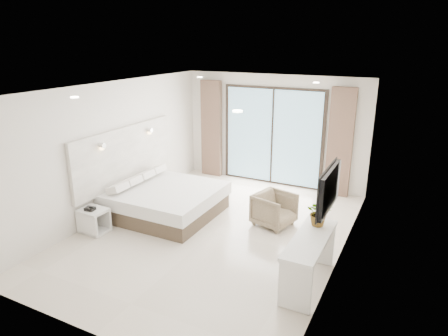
% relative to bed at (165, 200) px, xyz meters
% --- Properties ---
extents(ground, '(6.20, 6.20, 0.00)m').
position_rel_bed_xyz_m(ground, '(1.28, -0.27, -0.30)').
color(ground, beige).
rests_on(ground, ground).
extents(room_shell, '(4.62, 6.22, 2.72)m').
position_rel_bed_xyz_m(room_shell, '(1.08, 0.49, 1.28)').
color(room_shell, silver).
rests_on(room_shell, ground).
extents(bed, '(2.05, 1.95, 0.71)m').
position_rel_bed_xyz_m(bed, '(0.00, 0.00, 0.00)').
color(bed, brown).
rests_on(bed, ground).
extents(nightstand, '(0.52, 0.44, 0.46)m').
position_rel_bed_xyz_m(nightstand, '(-0.74, -1.28, -0.07)').
color(nightstand, white).
rests_on(nightstand, ground).
extents(phone, '(0.19, 0.16, 0.06)m').
position_rel_bed_xyz_m(phone, '(-0.75, -1.33, 0.19)').
color(phone, black).
rests_on(phone, nightstand).
extents(console_desk, '(0.47, 1.49, 0.77)m').
position_rel_bed_xyz_m(console_desk, '(3.32, -1.13, 0.25)').
color(console_desk, white).
rests_on(console_desk, ground).
extents(plant, '(0.49, 0.52, 0.33)m').
position_rel_bed_xyz_m(plant, '(3.32, -0.68, 0.63)').
color(plant, '#33662D').
rests_on(plant, console_desk).
extents(armchair, '(0.80, 0.83, 0.71)m').
position_rel_bed_xyz_m(armchair, '(2.18, 0.54, 0.05)').
color(armchair, '#8B7B5B').
rests_on(armchair, ground).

